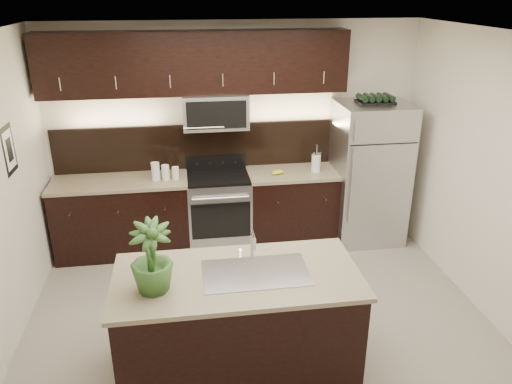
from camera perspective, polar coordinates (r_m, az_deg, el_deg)
ground at (r=5.03m, az=0.43°, el=-14.85°), size 4.50×4.50×0.00m
room_walls at (r=4.18m, az=-0.93°, el=3.51°), size 4.52×4.02×2.71m
counter_run at (r=6.21m, az=-6.14°, el=-2.23°), size 3.51×0.65×0.94m
upper_fixtures at (r=5.86m, az=-6.64°, el=13.39°), size 3.49×0.40×1.66m
island at (r=4.27m, az=-2.08°, el=-14.75°), size 1.96×0.96×0.94m
sink_faucet at (r=4.02m, az=-0.04°, el=-8.98°), size 0.84×0.50×0.28m
refrigerator at (r=6.40m, az=12.73°, el=2.11°), size 0.85×0.77×1.77m
wine_rack at (r=6.15m, az=13.48°, el=10.28°), size 0.44×0.27×0.10m
plant at (r=3.75m, az=-11.89°, el=-7.31°), size 0.34×0.34×0.56m
canisters at (r=5.95m, az=-10.56°, el=2.26°), size 0.32×0.10×0.21m
french_press at (r=6.14m, az=6.88°, el=3.45°), size 0.12×0.12×0.34m
bananas at (r=6.03m, az=2.04°, el=2.23°), size 0.19×0.17×0.05m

